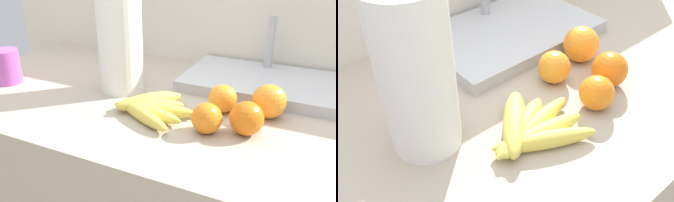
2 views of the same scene
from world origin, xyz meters
The scene contains 8 objects.
wall_back centered at (0.00, 0.37, 0.65)m, with size 1.91×0.06×1.30m, color silver.
banana_bunch centered at (-0.08, -0.11, 0.89)m, with size 0.21×0.20×0.04m.
orange_far_right centered at (0.08, -0.02, 0.91)m, with size 0.07×0.07×0.07m, color orange.
orange_center centered at (0.19, 0.00, 0.91)m, with size 0.08×0.08×0.08m, color orange.
orange_right centered at (0.08, -0.14, 0.90)m, with size 0.07×0.07×0.07m, color orange.
orange_back_left centered at (0.16, -0.10, 0.91)m, with size 0.08×0.08×0.08m, color orange.
paper_towel_roll centered at (-0.23, 0.00, 1.02)m, with size 0.12×0.12×0.32m.
sink_basin centered at (0.13, 0.19, 0.89)m, with size 0.44×0.28×0.20m.
Camera 2 is at (-0.43, -0.46, 1.36)m, focal length 39.84 mm.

